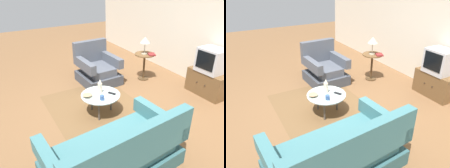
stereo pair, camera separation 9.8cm
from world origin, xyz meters
The scene contains 15 objects.
ground_plane centered at (0.00, 0.00, 0.00)m, with size 16.00×16.00×0.00m, color brown.
back_wall centered at (0.00, 2.59, 1.35)m, with size 9.00×0.12×2.70m, color beige.
area_rug centered at (0.03, -0.08, 0.00)m, with size 2.43×1.70×0.00m, color brown.
armchair centered at (-1.26, 0.50, 0.32)m, with size 0.95×0.89×0.95m.
couch centered at (1.38, -0.58, 0.29)m, with size 1.10×1.83×0.91m.
coffee_table centered at (0.03, -0.08, 0.37)m, with size 0.72×0.72×0.40m.
side_table centered at (-0.81, 1.57, 0.47)m, with size 0.48×0.48×0.66m.
tv_stand centered at (0.52, 2.28, 0.27)m, with size 0.84×0.45×0.53m.
television centered at (0.52, 2.26, 0.79)m, with size 0.52×0.43×0.50m.
table_lamp centered at (-0.79, 1.54, 0.99)m, with size 0.24×0.24×0.42m.
vase centered at (-0.03, -0.06, 0.54)m, with size 0.08×0.08×0.28m.
mug centered at (0.21, -0.14, 0.44)m, with size 0.12×0.08×0.08m.
bowl centered at (-0.01, -0.33, 0.43)m, with size 0.18×0.18×0.05m.
tv_remote_dark centered at (0.11, 0.11, 0.41)m, with size 0.16×0.11×0.02m.
book centered at (-0.66, 1.65, 0.68)m, with size 0.25×0.23×0.03m.
Camera 1 is at (3.21, -1.70, 2.38)m, focal length 35.68 mm.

